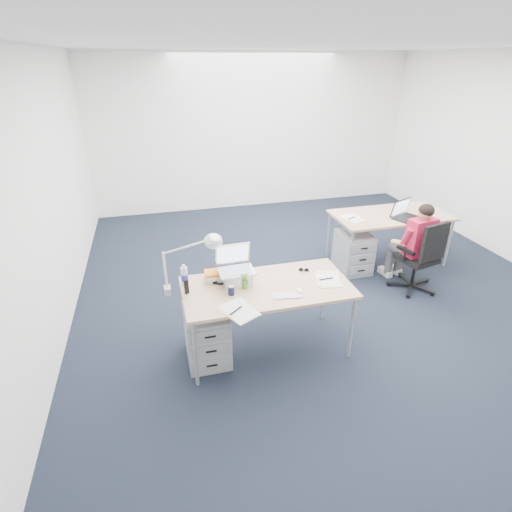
# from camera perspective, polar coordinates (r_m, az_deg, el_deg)

# --- Properties ---
(floor) EXTENTS (7.00, 7.00, 0.00)m
(floor) POSITION_cam_1_polar(r_m,az_deg,el_deg) (5.16, 9.53, -5.14)
(floor) COLOR black
(floor) RESTS_ON ground
(room) EXTENTS (6.02, 7.02, 2.80)m
(room) POSITION_cam_1_polar(r_m,az_deg,el_deg) (4.52, 11.19, 13.70)
(room) COLOR white
(room) RESTS_ON ground
(desk_near) EXTENTS (1.60, 0.80, 0.73)m
(desk_near) POSITION_cam_1_polar(r_m,az_deg,el_deg) (3.83, 1.57, -4.91)
(desk_near) COLOR tan
(desk_near) RESTS_ON ground
(desk_far) EXTENTS (1.60, 0.80, 0.73)m
(desk_far) POSITION_cam_1_polar(r_m,az_deg,el_deg) (5.88, 18.70, 5.25)
(desk_far) COLOR tan
(desk_far) RESTS_ON ground
(office_chair) EXTENTS (0.72, 0.72, 0.95)m
(office_chair) POSITION_cam_1_polar(r_m,az_deg,el_deg) (5.43, 21.92, -1.87)
(office_chair) COLOR black
(office_chair) RESTS_ON ground
(seated_person) EXTENTS (0.39, 0.64, 1.12)m
(seated_person) POSITION_cam_1_polar(r_m,az_deg,el_deg) (5.41, 21.29, 1.64)
(seated_person) COLOR #C31B3C
(seated_person) RESTS_ON ground
(drawer_pedestal_near) EXTENTS (0.40, 0.50, 0.55)m
(drawer_pedestal_near) POSITION_cam_1_polar(r_m,az_deg,el_deg) (3.96, -7.01, -11.14)
(drawer_pedestal_near) COLOR #ABACB0
(drawer_pedestal_near) RESTS_ON ground
(drawer_pedestal_far) EXTENTS (0.40, 0.50, 0.55)m
(drawer_pedestal_far) POSITION_cam_1_polar(r_m,az_deg,el_deg) (5.66, 13.72, 0.57)
(drawer_pedestal_far) COLOR #ABACB0
(drawer_pedestal_far) RESTS_ON ground
(silver_laptop) EXTENTS (0.35, 0.28, 0.36)m
(silver_laptop) POSITION_cam_1_polar(r_m,az_deg,el_deg) (3.76, -2.83, -1.56)
(silver_laptop) COLOR silver
(silver_laptop) RESTS_ON desk_near
(wireless_keyboard) EXTENTS (0.28, 0.15, 0.01)m
(wireless_keyboard) POSITION_cam_1_polar(r_m,az_deg,el_deg) (3.66, 4.46, -5.61)
(wireless_keyboard) COLOR white
(wireless_keyboard) RESTS_ON desk_near
(computer_mouse) EXTENTS (0.06, 0.09, 0.03)m
(computer_mouse) POSITION_cam_1_polar(r_m,az_deg,el_deg) (3.72, 6.15, -4.94)
(computer_mouse) COLOR white
(computer_mouse) RESTS_ON desk_near
(headphones) EXTENTS (0.23, 0.19, 0.03)m
(headphones) POSITION_cam_1_polar(r_m,az_deg,el_deg) (3.89, -4.99, -3.41)
(headphones) COLOR black
(headphones) RESTS_ON desk_near
(can_koozie) EXTENTS (0.07, 0.07, 0.10)m
(can_koozie) POSITION_cam_1_polar(r_m,az_deg,el_deg) (3.66, -3.57, -4.87)
(can_koozie) COLOR #13193B
(can_koozie) RESTS_ON desk_near
(water_bottle) EXTENTS (0.09, 0.09, 0.22)m
(water_bottle) POSITION_cam_1_polar(r_m,az_deg,el_deg) (3.83, -10.19, -2.69)
(water_bottle) COLOR silver
(water_bottle) RESTS_ON desk_near
(bear_figurine) EXTENTS (0.10, 0.09, 0.16)m
(bear_figurine) POSITION_cam_1_polar(r_m,az_deg,el_deg) (3.73, -1.68, -3.56)
(bear_figurine) COLOR #33771F
(bear_figurine) RESTS_ON desk_near
(book_stack) EXTENTS (0.23, 0.19, 0.09)m
(book_stack) POSITION_cam_1_polar(r_m,az_deg,el_deg) (3.90, -5.86, -2.83)
(book_stack) COLOR silver
(book_stack) RESTS_ON desk_near
(cordless_phone) EXTENTS (0.04, 0.04, 0.14)m
(cordless_phone) POSITION_cam_1_polar(r_m,az_deg,el_deg) (3.71, -9.91, -4.33)
(cordless_phone) COLOR black
(cordless_phone) RESTS_ON desk_near
(papers_left) EXTENTS (0.34, 0.40, 0.01)m
(papers_left) POSITION_cam_1_polar(r_m,az_deg,el_deg) (3.44, -2.52, -7.88)
(papers_left) COLOR #FFF293
(papers_left) RESTS_ON desk_near
(papers_right) EXTENTS (0.29, 0.36, 0.01)m
(papers_right) POSITION_cam_1_polar(r_m,az_deg,el_deg) (3.96, 10.25, -3.32)
(papers_right) COLOR #FFF293
(papers_right) RESTS_ON desk_near
(sunglasses) EXTENTS (0.11, 0.09, 0.02)m
(sunglasses) POSITION_cam_1_polar(r_m,az_deg,el_deg) (4.08, 6.84, -2.01)
(sunglasses) COLOR black
(sunglasses) RESTS_ON desk_near
(desk_lamp) EXTENTS (0.53, 0.32, 0.57)m
(desk_lamp) POSITION_cam_1_polar(r_m,az_deg,el_deg) (3.64, -10.23, -1.11)
(desk_lamp) COLOR silver
(desk_lamp) RESTS_ON desk_near
(dark_laptop) EXTENTS (0.46, 0.46, 0.26)m
(dark_laptop) POSITION_cam_1_polar(r_m,az_deg,el_deg) (5.73, 20.95, 6.22)
(dark_laptop) COLOR black
(dark_laptop) RESTS_ON desk_far
(far_cup) EXTENTS (0.07, 0.07, 0.09)m
(far_cup) POSITION_cam_1_polar(r_m,az_deg,el_deg) (6.20, 20.41, 6.96)
(far_cup) COLOR white
(far_cup) RESTS_ON desk_far
(far_papers) EXTENTS (0.28, 0.35, 0.01)m
(far_papers) POSITION_cam_1_polar(r_m,az_deg,el_deg) (5.54, 13.68, 5.19)
(far_papers) COLOR white
(far_papers) RESTS_ON desk_far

